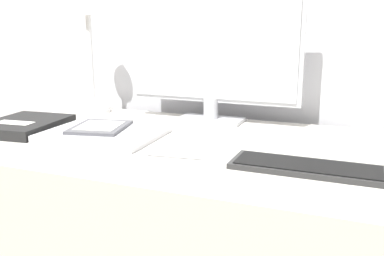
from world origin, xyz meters
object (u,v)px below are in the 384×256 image
notebook (24,125)px  desk_lamp (90,46)px  monitor (212,48)px  laptop (104,134)px  ereader (100,127)px  keyboard (307,167)px  pen (176,156)px

notebook → desk_lamp: bearing=86.0°
monitor → laptop: (-0.21, -0.31, -0.23)m
ereader → desk_lamp: 0.42m
keyboard → laptop: (-0.57, 0.08, 0.00)m
monitor → notebook: 0.62m
desk_lamp → notebook: 0.39m
notebook → pen: notebook is taller
ereader → pen: ereader is taller
ereader → notebook: notebook is taller
monitor → pen: bearing=-81.8°
laptop → notebook: bearing=-175.7°
monitor → notebook: bearing=-145.5°
monitor → ereader: 0.43m
notebook → pen: size_ratio=1.91×
monitor → desk_lamp: 0.45m
laptop → monitor: bearing=55.6°
monitor → laptop: 0.44m
laptop → desk_lamp: 0.45m
pen → monitor: bearing=98.2°
keyboard → ereader: (-0.59, 0.09, 0.02)m
laptop → desk_lamp: desk_lamp is taller
keyboard → notebook: (-0.83, 0.06, 0.01)m
laptop → ereader: ereader is taller
monitor → laptop: bearing=-124.4°
keyboard → laptop: laptop is taller
laptop → pen: 0.29m
keyboard → ereader: 0.60m
notebook → laptop: bearing=4.3°
keyboard → notebook: 0.84m
monitor → pen: (0.06, -0.41, -0.23)m
monitor → notebook: (-0.48, -0.33, -0.22)m
laptop → notebook: 0.27m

